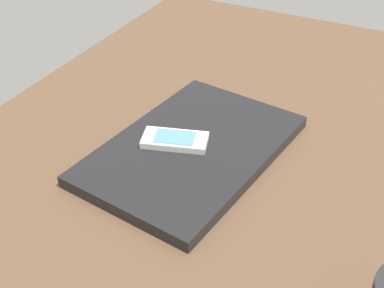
% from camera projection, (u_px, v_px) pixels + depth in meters
% --- Properties ---
extents(desk_surface, '(1.20, 0.80, 0.03)m').
position_uv_depth(desk_surface, '(215.00, 160.00, 0.82)').
color(desk_surface, brown).
rests_on(desk_surface, ground).
extents(laptop_closed, '(0.37, 0.27, 0.02)m').
position_uv_depth(laptop_closed, '(192.00, 150.00, 0.81)').
color(laptop_closed, black).
rests_on(laptop_closed, desk_surface).
extents(cell_phone_on_laptop, '(0.08, 0.11, 0.01)m').
position_uv_depth(cell_phone_on_laptop, '(175.00, 140.00, 0.80)').
color(cell_phone_on_laptop, silver).
rests_on(cell_phone_on_laptop, laptop_closed).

